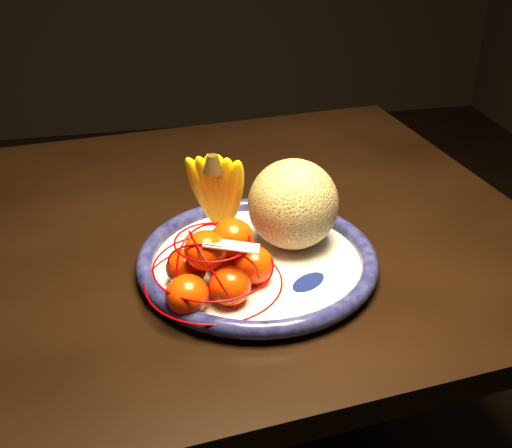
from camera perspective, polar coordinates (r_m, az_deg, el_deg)
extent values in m
cube|color=black|center=(1.05, -14.99, -2.61)|extent=(1.55, 1.03, 0.04)
cylinder|color=black|center=(1.70, 8.44, -2.95)|extent=(0.06, 0.06, 0.69)
cylinder|color=white|center=(0.94, 0.12, -3.63)|extent=(0.32, 0.32, 0.01)
torus|color=#05053B|center=(0.94, 0.12, -3.08)|extent=(0.35, 0.35, 0.03)
cylinder|color=white|center=(0.94, 0.12, -3.85)|extent=(0.16, 0.16, 0.00)
ellipsoid|color=#0C1755|center=(0.89, 4.68, -5.16)|extent=(0.13, 0.12, 0.00)
ellipsoid|color=#0C1755|center=(1.00, -2.47, -0.89)|extent=(0.10, 0.12, 0.00)
ellipsoid|color=#0C1755|center=(0.93, -6.09, -3.92)|extent=(0.10, 0.07, 0.00)
sphere|color=olive|center=(0.95, 3.33, 1.77)|extent=(0.14, 0.14, 0.14)
ellipsoid|color=#FACE00|center=(0.95, -4.38, 2.83)|extent=(0.10, 0.09, 0.16)
ellipsoid|color=#FACE00|center=(0.95, -3.94, 2.85)|extent=(0.09, 0.10, 0.17)
ellipsoid|color=#FACE00|center=(0.95, -3.52, 2.90)|extent=(0.07, 0.09, 0.17)
ellipsoid|color=#FACE00|center=(0.94, -3.17, 2.88)|extent=(0.05, 0.09, 0.17)
ellipsoid|color=#FACE00|center=(0.94, -2.79, 2.78)|extent=(0.04, 0.10, 0.17)
ellipsoid|color=#FACE00|center=(0.94, -2.34, 2.71)|extent=(0.05, 0.10, 0.16)
cone|color=black|center=(0.91, -3.49, 6.97)|extent=(0.03, 0.03, 0.03)
ellipsoid|color=#FF3207|center=(0.83, -6.13, -6.26)|extent=(0.06, 0.06, 0.05)
ellipsoid|color=#FF3207|center=(0.84, -2.35, -5.48)|extent=(0.06, 0.06, 0.05)
ellipsoid|color=#FF3207|center=(0.88, -0.23, -3.66)|extent=(0.06, 0.06, 0.05)
ellipsoid|color=#FF3207|center=(0.88, -6.21, -3.89)|extent=(0.06, 0.06, 0.05)
ellipsoid|color=#FF3207|center=(0.91, -2.83, -2.64)|extent=(0.06, 0.06, 0.05)
ellipsoid|color=#FF3207|center=(0.84, -4.50, -2.37)|extent=(0.06, 0.06, 0.05)
ellipsoid|color=#FF3207|center=(0.87, -2.09, -1.22)|extent=(0.06, 0.06, 0.05)
torus|color=#A80002|center=(0.87, -3.76, -5.15)|extent=(0.24, 0.24, 0.00)
torus|color=#A80002|center=(0.86, -3.82, -3.73)|extent=(0.21, 0.21, 0.00)
torus|color=#A80002|center=(0.84, -3.91, -1.56)|extent=(0.13, 0.13, 0.00)
torus|color=#A80002|center=(0.86, -3.81, -4.11)|extent=(0.13, 0.12, 0.12)
torus|color=#A80002|center=(0.86, -3.81, -4.11)|extent=(0.08, 0.13, 0.12)
torus|color=#A80002|center=(0.86, -3.81, -4.11)|extent=(0.14, 0.10, 0.12)
cube|color=white|center=(0.82, -2.20, -1.92)|extent=(0.08, 0.05, 0.01)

